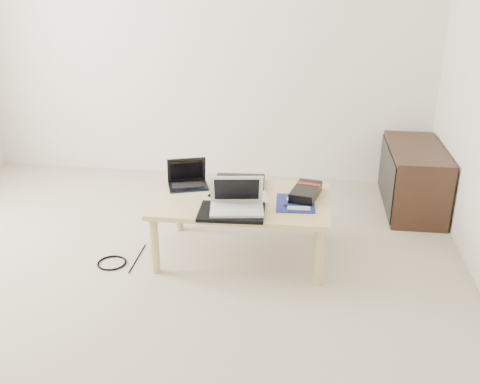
# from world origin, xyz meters

# --- Properties ---
(ground) EXTENTS (4.00, 4.00, 0.00)m
(ground) POSITION_xyz_m (0.00, 0.00, 0.00)
(ground) COLOR beige
(ground) RESTS_ON ground
(coffee_table) EXTENTS (1.10, 0.70, 0.40)m
(coffee_table) POSITION_xyz_m (0.56, 0.50, 0.35)
(coffee_table) COLOR #DEC585
(coffee_table) RESTS_ON ground
(media_cabinet) EXTENTS (0.41, 0.90, 0.50)m
(media_cabinet) POSITION_xyz_m (1.77, 1.45, 0.25)
(media_cabinet) COLOR #392217
(media_cabinet) RESTS_ON ground
(book) EXTENTS (0.35, 0.30, 0.03)m
(book) POSITION_xyz_m (0.51, 0.73, 0.42)
(book) COLOR black
(book) RESTS_ON coffee_table
(netbook) EXTENTS (0.31, 0.26, 0.19)m
(netbook) POSITION_xyz_m (0.17, 0.66, 0.44)
(netbook) COLOR black
(netbook) RESTS_ON coffee_table
(tablet) EXTENTS (0.26, 0.22, 0.01)m
(tablet) POSITION_xyz_m (0.47, 0.55, 0.41)
(tablet) COLOR black
(tablet) RESTS_ON coffee_table
(remote) EXTENTS (0.10, 0.22, 0.02)m
(remote) POSITION_xyz_m (0.69, 0.52, 0.41)
(remote) COLOR silver
(remote) RESTS_ON coffee_table
(neoprene_sleeve) EXTENTS (0.40, 0.30, 0.02)m
(neoprene_sleeve) POSITION_xyz_m (0.53, 0.26, 0.41)
(neoprene_sleeve) COLOR black
(neoprene_sleeve) RESTS_ON coffee_table
(white_laptop) EXTENTS (0.34, 0.27, 0.21)m
(white_laptop) POSITION_xyz_m (0.56, 0.29, 0.46)
(white_laptop) COLOR silver
(white_laptop) RESTS_ON neoprene_sleeve
(motherboard) EXTENTS (0.25, 0.31, 0.01)m
(motherboard) POSITION_xyz_m (0.90, 0.46, 0.40)
(motherboard) COLOR navy
(motherboard) RESTS_ON coffee_table
(gpu_box) EXTENTS (0.21, 0.33, 0.07)m
(gpu_box) POSITION_xyz_m (0.96, 0.58, 0.43)
(gpu_box) COLOR black
(gpu_box) RESTS_ON coffee_table
(cable_coil) EXTENTS (0.12, 0.12, 0.01)m
(cable_coil) POSITION_xyz_m (0.50, 0.47, 0.41)
(cable_coil) COLOR black
(cable_coil) RESTS_ON coffee_table
(floor_cable_coil) EXTENTS (0.25, 0.25, 0.01)m
(floor_cable_coil) POSITION_xyz_m (-0.25, 0.26, 0.01)
(floor_cable_coil) COLOR black
(floor_cable_coil) RESTS_ON ground
(floor_cable_trail) EXTENTS (0.02, 0.38, 0.01)m
(floor_cable_trail) POSITION_xyz_m (-0.11, 0.34, 0.00)
(floor_cable_trail) COLOR black
(floor_cable_trail) RESTS_ON ground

